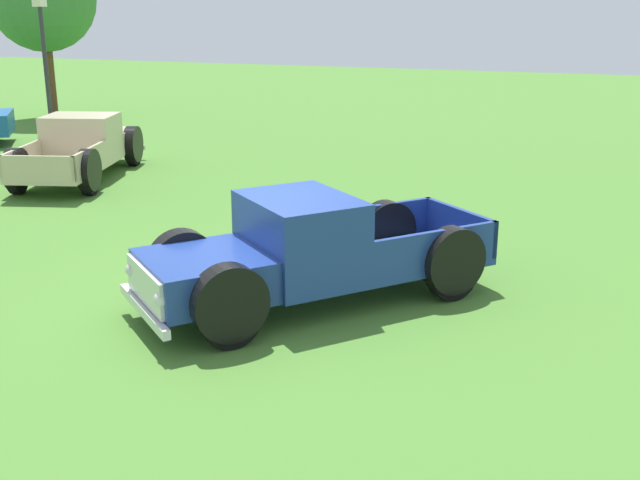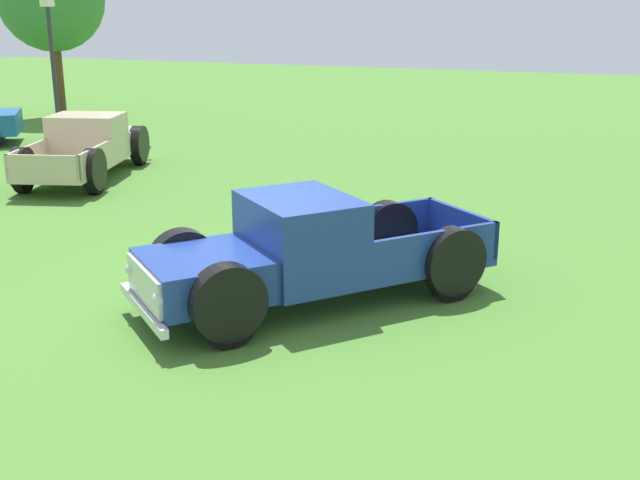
# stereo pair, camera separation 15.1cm
# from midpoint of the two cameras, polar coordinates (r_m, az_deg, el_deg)

# --- Properties ---
(ground_plane) EXTENTS (80.00, 80.00, 0.00)m
(ground_plane) POSITION_cam_midpoint_polar(r_m,az_deg,el_deg) (11.33, -3.78, -4.23)
(ground_plane) COLOR #477A2D
(pickup_truck_foreground) EXTENTS (5.00, 4.65, 1.55)m
(pickup_truck_foreground) POSITION_cam_midpoint_polar(r_m,az_deg,el_deg) (10.81, -1.32, -1.08)
(pickup_truck_foreground) COLOR navy
(pickup_truck_foreground) RESTS_ON ground_plane
(pickup_truck_behind_left) EXTENTS (5.15, 3.06, 1.49)m
(pickup_truck_behind_left) POSITION_cam_midpoint_polar(r_m,az_deg,el_deg) (20.00, -16.17, 6.55)
(pickup_truck_behind_left) COLOR #C6B793
(pickup_truck_behind_left) RESTS_ON ground_plane
(lamp_post_far) EXTENTS (0.36, 0.36, 4.37)m
(lamp_post_far) POSITION_cam_midpoint_polar(r_m,az_deg,el_deg) (23.83, -18.60, 11.76)
(lamp_post_far) COLOR #2D2D33
(lamp_post_far) RESTS_ON ground_plane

